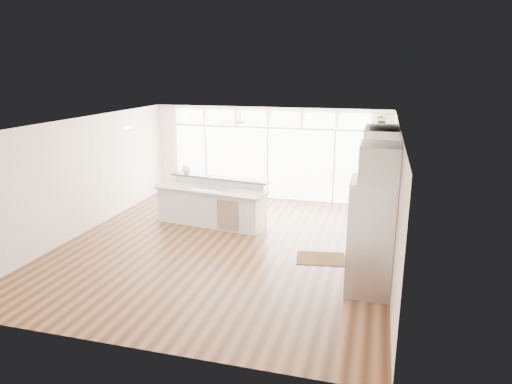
# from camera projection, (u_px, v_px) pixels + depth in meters

# --- Properties ---
(floor) EXTENTS (7.00, 8.00, 0.02)m
(floor) POSITION_uv_depth(u_px,v_px,m) (225.00, 245.00, 10.10)
(floor) COLOR #482916
(floor) RESTS_ON ground
(ceiling) EXTENTS (7.00, 8.00, 0.02)m
(ceiling) POSITION_uv_depth(u_px,v_px,m) (223.00, 122.00, 9.39)
(ceiling) COLOR white
(ceiling) RESTS_ON wall_back
(wall_back) EXTENTS (7.00, 0.04, 2.70)m
(wall_back) POSITION_uv_depth(u_px,v_px,m) (269.00, 153.00, 13.47)
(wall_back) COLOR white
(wall_back) RESTS_ON floor
(wall_front) EXTENTS (7.00, 0.04, 2.70)m
(wall_front) POSITION_uv_depth(u_px,v_px,m) (125.00, 259.00, 6.02)
(wall_front) COLOR white
(wall_front) RESTS_ON floor
(wall_left) EXTENTS (0.04, 8.00, 2.70)m
(wall_left) POSITION_uv_depth(u_px,v_px,m) (82.00, 176.00, 10.64)
(wall_left) COLOR white
(wall_left) RESTS_ON floor
(wall_right) EXTENTS (0.04, 8.00, 2.70)m
(wall_right) POSITION_uv_depth(u_px,v_px,m) (394.00, 198.00, 8.86)
(wall_right) COLOR white
(wall_right) RESTS_ON floor
(glass_wall) EXTENTS (5.80, 0.06, 2.08)m
(glass_wall) POSITION_uv_depth(u_px,v_px,m) (268.00, 164.00, 13.49)
(glass_wall) COLOR white
(glass_wall) RESTS_ON wall_back
(transom_row) EXTENTS (5.90, 0.06, 0.40)m
(transom_row) POSITION_uv_depth(u_px,v_px,m) (268.00, 118.00, 13.14)
(transom_row) COLOR white
(transom_row) RESTS_ON wall_back
(desk_window) EXTENTS (0.04, 0.85, 0.85)m
(desk_window) POSITION_uv_depth(u_px,v_px,m) (393.00, 184.00, 9.09)
(desk_window) COLOR white
(desk_window) RESTS_ON wall_right
(ceiling_fan) EXTENTS (1.16, 1.16, 0.32)m
(ceiling_fan) POSITION_uv_depth(u_px,v_px,m) (240.00, 119.00, 12.18)
(ceiling_fan) COLOR white
(ceiling_fan) RESTS_ON ceiling
(recessed_lights) EXTENTS (3.40, 3.00, 0.02)m
(recessed_lights) POSITION_uv_depth(u_px,v_px,m) (226.00, 122.00, 9.58)
(recessed_lights) COLOR white
(recessed_lights) RESTS_ON ceiling
(oven_cabinet) EXTENTS (0.64, 1.20, 2.50)m
(oven_cabinet) POSITION_uv_depth(u_px,v_px,m) (378.00, 180.00, 10.64)
(oven_cabinet) COLOR white
(oven_cabinet) RESTS_ON floor
(desk_nook) EXTENTS (0.72, 1.30, 0.76)m
(desk_nook) POSITION_uv_depth(u_px,v_px,m) (372.00, 237.00, 9.49)
(desk_nook) COLOR white
(desk_nook) RESTS_ON floor
(upper_cabinets) EXTENTS (0.64, 1.30, 0.64)m
(upper_cabinets) POSITION_uv_depth(u_px,v_px,m) (381.00, 144.00, 8.96)
(upper_cabinets) COLOR white
(upper_cabinets) RESTS_ON wall_right
(refrigerator) EXTENTS (0.76, 0.90, 2.00)m
(refrigerator) POSITION_uv_depth(u_px,v_px,m) (371.00, 237.00, 7.79)
(refrigerator) COLOR silver
(refrigerator) RESTS_ON floor
(fridge_cabinet) EXTENTS (0.64, 0.90, 0.60)m
(fridge_cabinet) POSITION_uv_depth(u_px,v_px,m) (380.00, 162.00, 7.44)
(fridge_cabinet) COLOR white
(fridge_cabinet) RESTS_ON wall_right
(framed_photos) EXTENTS (0.06, 0.22, 0.80)m
(framed_photos) POSITION_uv_depth(u_px,v_px,m) (392.00, 184.00, 9.71)
(framed_photos) COLOR black
(framed_photos) RESTS_ON wall_right
(kitchen_island) EXTENTS (2.94, 1.47, 1.12)m
(kitchen_island) POSITION_uv_depth(u_px,v_px,m) (211.00, 203.00, 11.30)
(kitchen_island) COLOR white
(kitchen_island) RESTS_ON floor
(rug) EXTENTS (1.08, 0.85, 0.01)m
(rug) POSITION_uv_depth(u_px,v_px,m) (321.00, 258.00, 9.36)
(rug) COLOR #321D10
(rug) RESTS_ON floor
(office_chair) EXTENTS (0.57, 0.54, 0.92)m
(office_chair) POSITION_uv_depth(u_px,v_px,m) (365.00, 238.00, 9.23)
(office_chair) COLOR black
(office_chair) RESTS_ON floor
(fishbowl) EXTENTS (0.29, 0.29, 0.24)m
(fishbowl) POSITION_uv_depth(u_px,v_px,m) (186.00, 170.00, 11.84)
(fishbowl) COLOR white
(fishbowl) RESTS_ON kitchen_island
(monitor) EXTENTS (0.12, 0.51, 0.42)m
(monitor) POSITION_uv_depth(u_px,v_px,m) (370.00, 210.00, 9.35)
(monitor) COLOR black
(monitor) RESTS_ON desk_nook
(keyboard) EXTENTS (0.17, 0.36, 0.02)m
(keyboard) POSITION_uv_depth(u_px,v_px,m) (361.00, 219.00, 9.45)
(keyboard) COLOR silver
(keyboard) RESTS_ON desk_nook
(potted_plant) EXTENTS (0.31, 0.34, 0.24)m
(potted_plant) POSITION_uv_depth(u_px,v_px,m) (382.00, 121.00, 10.28)
(potted_plant) COLOR #275926
(potted_plant) RESTS_ON oven_cabinet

